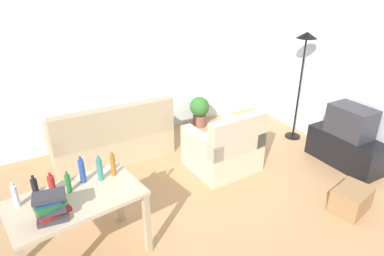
# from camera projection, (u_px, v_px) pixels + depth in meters

# --- Properties ---
(ground_plane) EXTENTS (5.20, 4.40, 0.02)m
(ground_plane) POSITION_uv_depth(u_px,v_px,m) (204.00, 196.00, 4.37)
(ground_plane) COLOR tan
(wall_rear) EXTENTS (5.20, 0.10, 2.70)m
(wall_rear) POSITION_uv_depth(u_px,v_px,m) (136.00, 58.00, 5.52)
(wall_rear) COLOR silver
(wall_rear) RESTS_ON ground_plane
(wall_right) EXTENTS (0.10, 4.40, 2.70)m
(wall_right) POSITION_uv_depth(u_px,v_px,m) (356.00, 68.00, 4.95)
(wall_right) COLOR silver
(wall_right) RESTS_ON ground_plane
(couch) EXTENTS (1.78, 0.84, 0.92)m
(couch) POSITION_uv_depth(u_px,v_px,m) (112.00, 139.00, 5.17)
(couch) COLOR tan
(couch) RESTS_ON ground_plane
(tv_stand) EXTENTS (0.44, 1.10, 0.48)m
(tv_stand) POSITION_uv_depth(u_px,v_px,m) (345.00, 150.00, 5.00)
(tv_stand) COLOR black
(tv_stand) RESTS_ON ground_plane
(tv) EXTENTS (0.41, 0.60, 0.44)m
(tv) POSITION_uv_depth(u_px,v_px,m) (351.00, 121.00, 4.80)
(tv) COLOR #2D2D33
(tv) RESTS_ON tv_stand
(torchiere_lamp) EXTENTS (0.32, 0.32, 1.81)m
(torchiere_lamp) POSITION_uv_depth(u_px,v_px,m) (304.00, 57.00, 5.31)
(torchiere_lamp) COLOR black
(torchiere_lamp) RESTS_ON ground_plane
(desk) EXTENTS (1.29, 0.86, 0.76)m
(desk) POSITION_uv_depth(u_px,v_px,m) (77.00, 207.00, 3.14)
(desk) COLOR #C6B28E
(desk) RESTS_ON ground_plane
(potted_plant) EXTENTS (0.36, 0.36, 0.57)m
(potted_plant) POSITION_uv_depth(u_px,v_px,m) (200.00, 110.00, 6.19)
(potted_plant) COLOR brown
(potted_plant) RESTS_ON ground_plane
(armchair) EXTENTS (0.94, 0.88, 0.92)m
(armchair) POSITION_uv_depth(u_px,v_px,m) (224.00, 149.00, 4.84)
(armchair) COLOR beige
(armchair) RESTS_ON ground_plane
(storage_box) EXTENTS (0.54, 0.44, 0.30)m
(storage_box) POSITION_uv_depth(u_px,v_px,m) (351.00, 200.00, 4.05)
(storage_box) COLOR olive
(storage_box) RESTS_ON ground_plane
(bottle_clear) EXTENTS (0.05, 0.05, 0.25)m
(bottle_clear) POSITION_uv_depth(u_px,v_px,m) (15.00, 196.00, 2.93)
(bottle_clear) COLOR silver
(bottle_clear) RESTS_ON desk
(bottle_dark) EXTENTS (0.06, 0.06, 0.27)m
(bottle_dark) POSITION_uv_depth(u_px,v_px,m) (36.00, 190.00, 3.00)
(bottle_dark) COLOR black
(bottle_dark) RESTS_ON desk
(bottle_red) EXTENTS (0.06, 0.06, 0.23)m
(bottle_red) POSITION_uv_depth(u_px,v_px,m) (52.00, 185.00, 3.11)
(bottle_red) COLOR #AD2323
(bottle_red) RESTS_ON desk
(bottle_green) EXTENTS (0.05, 0.05, 0.22)m
(bottle_green) POSITION_uv_depth(u_px,v_px,m) (68.00, 183.00, 3.14)
(bottle_green) COLOR #1E722D
(bottle_green) RESTS_ON desk
(bottle_blue) EXTENTS (0.06, 0.06, 0.29)m
(bottle_blue) POSITION_uv_depth(u_px,v_px,m) (82.00, 171.00, 3.27)
(bottle_blue) COLOR #2347A3
(bottle_blue) RESTS_ON desk
(bottle_tall) EXTENTS (0.06, 0.06, 0.28)m
(bottle_tall) POSITION_uv_depth(u_px,v_px,m) (100.00, 169.00, 3.31)
(bottle_tall) COLOR teal
(bottle_tall) RESTS_ON desk
(bottle_amber) EXTENTS (0.05, 0.05, 0.27)m
(bottle_amber) POSITION_uv_depth(u_px,v_px,m) (113.00, 165.00, 3.39)
(bottle_amber) COLOR #9E6019
(bottle_amber) RESTS_ON desk
(book_stack) EXTENTS (0.29, 0.21, 0.25)m
(book_stack) POSITION_uv_depth(u_px,v_px,m) (51.00, 207.00, 2.78)
(book_stack) COLOR #333338
(book_stack) RESTS_ON desk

